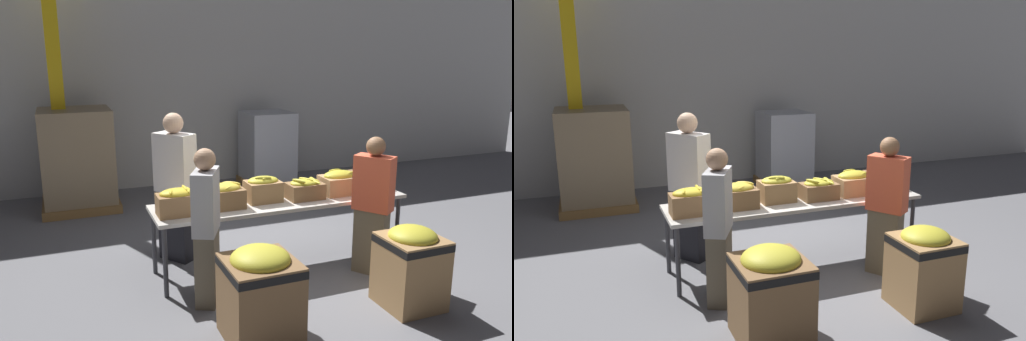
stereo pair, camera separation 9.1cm
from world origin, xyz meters
TOP-DOWN VIEW (x-y plane):
  - ground_plane at (0.00, 0.00)m, footprint 30.00×30.00m
  - wall_back at (0.00, 4.08)m, footprint 16.00×0.08m
  - sorting_table at (0.00, 0.00)m, footprint 2.93×0.72m
  - banana_box_0 at (-1.20, -0.09)m, footprint 0.43×0.26m
  - banana_box_1 at (-0.70, -0.05)m, footprint 0.43×0.28m
  - banana_box_2 at (-0.21, 0.03)m, footprint 0.39×0.29m
  - banana_box_3 at (0.27, -0.06)m, footprint 0.41×0.31m
  - banana_box_4 at (0.75, -0.02)m, footprint 0.43×0.32m
  - banana_box_5 at (1.20, 0.08)m, footprint 0.40×0.29m
  - volunteer_0 at (-1.07, 0.62)m, footprint 0.47×0.52m
  - volunteer_1 at (-1.04, -0.55)m, footprint 0.37×0.47m
  - volunteer_2 at (0.85, -0.56)m, footprint 0.40×0.46m
  - donation_bin_0 at (-0.80, -1.34)m, footprint 0.61×0.61m
  - donation_bin_1 at (0.77, -1.34)m, footprint 0.55×0.55m
  - support_pillar at (-2.25, 3.30)m, footprint 0.20×0.20m
  - pallet_stack_0 at (1.24, 3.31)m, footprint 0.91×0.91m
  - pallet_stack_1 at (-2.04, 3.17)m, footprint 1.15×1.15m

SIDE VIEW (x-z plane):
  - ground_plane at x=0.00m, z-range 0.00..0.00m
  - donation_bin_1 at x=0.77m, z-range 0.03..0.84m
  - donation_bin_0 at x=-0.80m, z-range 0.02..0.87m
  - pallet_stack_0 at x=1.24m, z-range -0.01..1.35m
  - sorting_table at x=0.00m, z-range 0.34..1.13m
  - volunteer_2 at x=0.85m, z-range 0.00..1.54m
  - volunteer_1 at x=-1.04m, z-range 0.00..1.55m
  - pallet_stack_1 at x=-2.04m, z-range -0.01..1.56m
  - volunteer_0 at x=-1.07m, z-range -0.01..1.75m
  - banana_box_3 at x=0.27m, z-range 0.78..1.04m
  - banana_box_5 at x=1.20m, z-range 0.78..1.07m
  - banana_box_1 at x=-0.70m, z-range 0.79..1.07m
  - banana_box_4 at x=0.75m, z-range 0.79..1.08m
  - banana_box_0 at x=-1.20m, z-range 0.79..1.08m
  - banana_box_2 at x=-0.21m, z-range 0.78..1.09m
  - wall_back at x=0.00m, z-range 0.00..4.00m
  - support_pillar at x=-2.25m, z-range 0.00..4.00m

